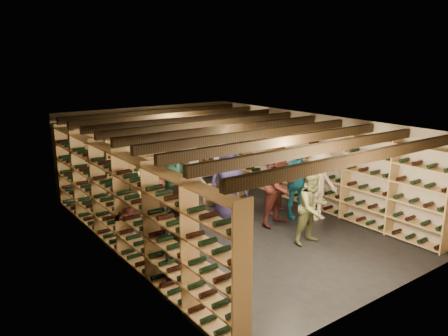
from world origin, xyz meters
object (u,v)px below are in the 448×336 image
crate_loose (239,191)px  person_12 (225,173)px  person_9 (191,185)px  person_2 (312,208)px  person_4 (296,183)px  person_11 (275,183)px  person_5 (155,214)px  crate_stack_left (142,188)px  person_6 (228,183)px  person_10 (173,187)px  person_7 (222,178)px  crate_stack_right (213,194)px  person_0 (182,233)px  person_8 (280,186)px  person_3 (320,185)px  person_1 (187,218)px

crate_loose → person_12: bearing=-146.6°
person_9 → person_2: bearing=-67.5°
crate_loose → person_4: 2.44m
person_4 → person_11: person_4 is taller
crate_loose → person_5: size_ratio=0.30×
crate_stack_left → person_6: person_6 is taller
person_9 → person_10: 0.55m
person_5 → person_7: size_ratio=0.93×
crate_stack_right → person_6: size_ratio=0.31×
person_4 → person_11: bearing=126.2°
person_0 → person_7: size_ratio=0.98×
person_5 → person_8: size_ratio=0.91×
crate_stack_left → person_12: person_12 is taller
crate_stack_right → person_2: size_ratio=0.38×
person_3 → person_10: bearing=157.9°
person_3 → person_4: person_4 is taller
crate_stack_right → person_8: size_ratio=0.32×
crate_stack_right → crate_stack_left: bearing=142.9°
person_4 → person_9: (-2.15, 1.32, 0.01)m
crate_loose → person_3: (0.31, -2.70, 0.77)m
person_3 → person_7: (-1.65, 1.69, 0.05)m
person_9 → person_11: person_9 is taller
person_2 → person_8: (0.18, 1.16, 0.16)m
crate_stack_left → crate_stack_right: (1.51, -1.14, -0.17)m
crate_stack_left → crate_stack_right: crate_stack_left is taller
crate_stack_right → person_11: 1.75m
crate_loose → person_2: 3.74m
person_4 → crate_loose: bearing=112.4°
person_5 → crate_stack_right: bearing=49.1°
crate_stack_right → person_4: (1.04, -2.02, 0.63)m
person_2 → person_11: bearing=71.7°
crate_stack_left → person_9: size_ratio=0.48×
crate_loose → person_4: (-0.06, -2.30, 0.80)m
crate_loose → person_10: (-2.75, -1.08, 0.87)m
person_12 → person_4: bearing=-55.6°
person_5 → person_9: bearing=51.1°
person_2 → person_10: size_ratio=0.81×
person_5 → person_2: bearing=-11.9°
crate_stack_left → person_3: (2.92, -3.56, 0.43)m
person_7 → person_10: 1.42m
person_8 → person_9: size_ratio=1.05×
crate_stack_left → person_7: (1.27, -1.87, 0.48)m
person_6 → person_7: size_ratio=1.04×
person_9 → crate_stack_right: bearing=27.2°
person_3 → person_6: (-1.84, 1.17, 0.08)m
person_6 → person_1: bearing=-130.8°
crate_stack_left → person_4: size_ratio=0.48×
person_10 → person_8: bearing=-52.6°
person_2 → person_7: 2.60m
person_6 → person_9: bearing=159.9°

